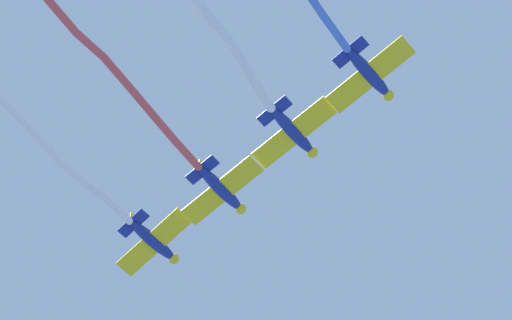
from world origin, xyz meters
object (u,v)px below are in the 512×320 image
(airplane_left_wing, at_px, (293,132))
(airplane_slot, at_px, (154,241))
(airplane_right_wing, at_px, (222,190))
(airplane_lead, at_px, (369,74))

(airplane_left_wing, xyz_separation_m, airplane_slot, (8.15, 13.03, 0.00))
(airplane_left_wing, relative_size, airplane_slot, 1.02)
(airplane_left_wing, xyz_separation_m, airplane_right_wing, (4.08, 6.52, -0.30))
(airplane_right_wing, distance_m, airplane_slot, 7.69)
(airplane_lead, xyz_separation_m, airplane_slot, (12.23, 19.56, 0.30))
(airplane_lead, xyz_separation_m, airplane_right_wing, (8.15, 13.04, 0.00))
(airplane_slot, bearing_deg, airplane_right_wing, -86.31)
(airplane_left_wing, distance_m, airplane_slot, 15.37)
(airplane_lead, relative_size, airplane_left_wing, 1.00)
(airplane_left_wing, height_order, airplane_slot, same)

